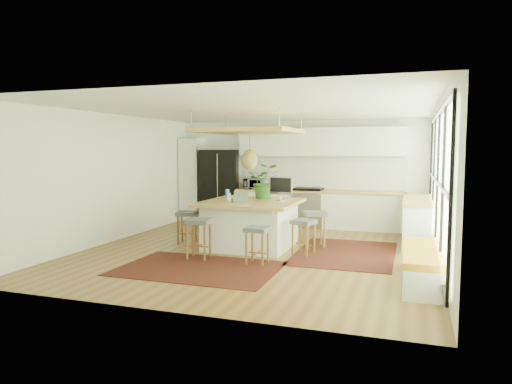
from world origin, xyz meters
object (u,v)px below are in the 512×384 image
(stool_near_right, at_px, (257,244))
(monitor, at_px, (281,188))
(laptop, at_px, (238,196))
(stool_left_side, at_px, (187,227))
(fridge, at_px, (220,188))
(island, at_px, (251,224))
(stool_right_front, at_px, (303,236))
(stool_near_left, at_px, (199,239))
(island_plant, at_px, (265,185))
(microwave, at_px, (254,182))
(stool_right_back, at_px, (315,230))

(stool_near_right, distance_m, monitor, 1.77)
(laptop, bearing_deg, stool_left_side, 176.12)
(fridge, bearing_deg, laptop, -74.60)
(island, xyz_separation_m, stool_near_right, (0.57, -1.31, -0.11))
(monitor, bearing_deg, stool_right_front, -30.41)
(stool_near_left, height_order, island_plant, island_plant)
(monitor, height_order, microwave, monitor)
(stool_left_side, relative_size, monitor, 1.27)
(stool_right_front, distance_m, microwave, 3.84)
(stool_near_right, distance_m, laptop, 1.38)
(stool_near_right, height_order, monitor, monitor)
(stool_near_right, distance_m, stool_right_front, 1.13)
(stool_right_back, bearing_deg, microwave, 131.29)
(laptop, bearing_deg, stool_near_left, -107.21)
(stool_right_front, bearing_deg, island, 163.36)
(stool_right_front, distance_m, stool_right_back, 0.75)
(stool_near_left, distance_m, island_plant, 2.11)
(stool_left_side, distance_m, laptop, 1.44)
(stool_right_front, relative_size, stool_right_back, 0.91)
(island, xyz_separation_m, island_plant, (0.11, 0.55, 0.75))
(stool_left_side, bearing_deg, stool_right_front, -5.67)
(island_plant, bearing_deg, monitor, -34.40)
(stool_right_back, height_order, microwave, microwave)
(island, height_order, stool_right_back, island)
(stool_right_front, relative_size, laptop, 1.91)
(stool_right_back, distance_m, monitor, 1.08)
(stool_near_left, xyz_separation_m, stool_right_front, (1.71, 0.91, 0.00))
(stool_near_left, distance_m, stool_near_right, 1.13)
(laptop, height_order, microwave, microwave)
(fridge, xyz_separation_m, island, (1.87, -2.84, -0.46))
(laptop, bearing_deg, island, 75.83)
(stool_right_front, relative_size, monitor, 1.25)
(laptop, xyz_separation_m, monitor, (0.68, 0.60, 0.14))
(stool_left_side, bearing_deg, stool_right_back, 10.78)
(stool_right_front, distance_m, monitor, 1.19)
(laptop, distance_m, island_plant, 0.94)
(stool_right_front, bearing_deg, island_plant, 139.28)
(stool_right_front, distance_m, stool_left_side, 2.54)
(fridge, distance_m, microwave, 0.99)
(stool_left_side, relative_size, microwave, 1.32)
(island, relative_size, stool_left_side, 2.77)
(fridge, bearing_deg, stool_near_right, -72.72)
(stool_left_side, bearing_deg, stool_near_right, -31.94)
(stool_near_right, bearing_deg, stool_right_back, 69.29)
(laptop, relative_size, island_plant, 0.47)
(stool_near_left, bearing_deg, laptop, 65.26)
(island, relative_size, laptop, 5.38)
(microwave, bearing_deg, stool_right_front, -67.35)
(monitor, bearing_deg, island_plant, 159.76)
(stool_near_right, height_order, island_plant, island_plant)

